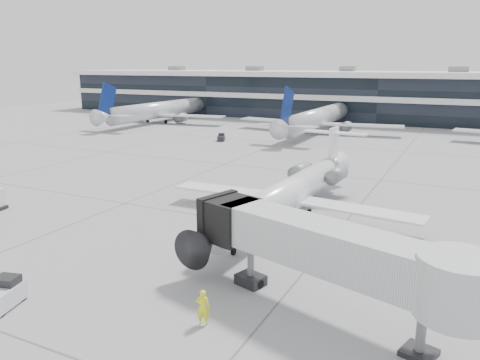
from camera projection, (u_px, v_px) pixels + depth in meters
The scene contains 10 objects.
ground at pixel (218, 218), 39.82m from camera, with size 220.00×220.00×0.00m, color gray.
terminal at pixel (386, 99), 110.04m from camera, with size 170.00×22.00×10.00m, color black.
bg_jet_left at pixel (162, 122), 107.03m from camera, with size 32.00×40.00×9.60m, color silver, non-canonical shape.
bg_jet_center at pixel (318, 132), 91.15m from camera, with size 32.00×40.00×9.60m, color silver, non-canonical shape.
regional_jet at pixel (290, 192), 39.75m from camera, with size 22.37×27.92×6.45m.
jet_bridge at pixel (338, 252), 23.07m from camera, with size 15.74×7.27×5.14m.
ramp_worker at pixel (203, 307), 23.33m from camera, with size 0.69×0.45×1.89m, color #EBF319.
baggage_tug at pixel (2, 295), 25.13m from camera, with size 2.01×2.71×1.54m.
traffic_cone at pixel (231, 195), 45.82m from camera, with size 0.48×0.48×0.58m.
far_tug at pixel (221, 138), 80.37m from camera, with size 1.83×2.28×1.26m.
Camera 1 is at (18.41, -33.15, 12.71)m, focal length 35.00 mm.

